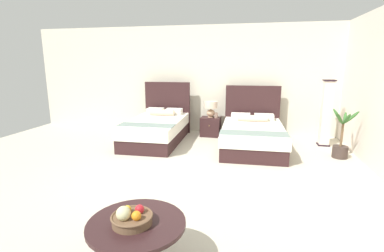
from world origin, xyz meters
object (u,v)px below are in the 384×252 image
object	(u,v)px
bed_near_window	(157,128)
bed_near_corner	(252,135)
vase	(216,115)
floor_lamp_corner	(326,113)
table_lamp	(211,107)
nightstand	(210,127)
fruit_bowl	(131,218)
coffee_table	(137,234)
potted_palm	(341,143)

from	to	relation	value
bed_near_window	bed_near_corner	size ratio (longest dim) A/B	0.97
vase	floor_lamp_corner	bearing A→B (deg)	-5.46
bed_near_window	vase	distance (m)	1.51
table_lamp	vase	bearing A→B (deg)	-22.39
nightstand	table_lamp	world-z (taller)	table_lamp
table_lamp	fruit_bowl	size ratio (longest dim) A/B	1.12
coffee_table	fruit_bowl	xyz separation A→B (m)	(-0.03, -0.04, 0.18)
fruit_bowl	floor_lamp_corner	size ratio (longest dim) A/B	0.25
nightstand	fruit_bowl	world-z (taller)	fruit_bowl
nightstand	coffee_table	size ratio (longest dim) A/B	0.57
bed_near_window	potted_palm	size ratio (longest dim) A/B	2.24
floor_lamp_corner	table_lamp	bearing A→B (deg)	173.55
coffee_table	vase	bearing A→B (deg)	89.70
bed_near_window	nightstand	bearing A→B (deg)	34.33
nightstand	potted_palm	xyz separation A→B (m)	(2.75, -1.14, 0.05)
coffee_table	potted_palm	world-z (taller)	potted_palm
coffee_table	floor_lamp_corner	distance (m)	5.28
table_lamp	fruit_bowl	xyz separation A→B (m)	(0.09, -4.97, -0.19)
bed_near_corner	table_lamp	distance (m)	1.39
nightstand	table_lamp	distance (m)	0.49
bed_near_corner	coffee_table	world-z (taller)	bed_near_corner
coffee_table	bed_near_window	bearing A→B (deg)	107.13
vase	fruit_bowl	bearing A→B (deg)	-90.61
nightstand	coffee_table	world-z (taller)	nightstand
bed_near_corner	vase	world-z (taller)	bed_near_corner
bed_near_corner	nightstand	size ratio (longest dim) A/B	4.63
coffee_table	potted_palm	distance (m)	4.59
vase	potted_palm	distance (m)	2.84
nightstand	potted_palm	bearing A→B (deg)	-22.59
bed_near_window	nightstand	distance (m)	1.40
table_lamp	potted_palm	size ratio (longest dim) A/B	0.41
vase	potted_palm	world-z (taller)	potted_palm
fruit_bowl	table_lamp	bearing A→B (deg)	91.08
bed_near_corner	bed_near_window	bearing A→B (deg)	-179.82
bed_near_window	table_lamp	size ratio (longest dim) A/B	5.40
nightstand	bed_near_corner	bearing A→B (deg)	-36.50
bed_near_window	fruit_bowl	bearing A→B (deg)	-73.36
nightstand	floor_lamp_corner	world-z (taller)	floor_lamp_corner
bed_near_window	coffee_table	distance (m)	4.32
nightstand	table_lamp	size ratio (longest dim) A/B	1.20
bed_near_window	nightstand	world-z (taller)	bed_near_window
table_lamp	potted_palm	distance (m)	3.02
bed_near_window	vase	bearing A→B (deg)	29.92
bed_near_window	potted_palm	xyz separation A→B (m)	(3.90, -0.36, -0.02)
floor_lamp_corner	vase	bearing A→B (deg)	174.54
vase	potted_palm	bearing A→B (deg)	-22.98
vase	potted_palm	xyz separation A→B (m)	(2.60, -1.10, -0.25)
table_lamp	fruit_bowl	bearing A→B (deg)	-88.92
fruit_bowl	potted_palm	xyz separation A→B (m)	(2.65, 3.81, -0.25)
bed_near_window	fruit_bowl	xyz separation A→B (m)	(1.24, -4.16, 0.22)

